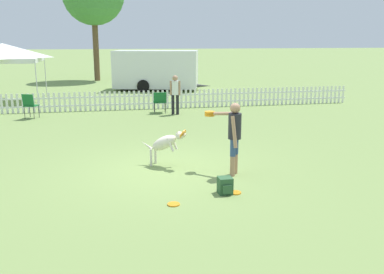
{
  "coord_description": "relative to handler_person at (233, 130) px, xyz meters",
  "views": [
    {
      "loc": [
        -1.36,
        -9.14,
        2.9
      ],
      "look_at": [
        0.54,
        -0.03,
        0.75
      ],
      "focal_mm": 40.0,
      "sensor_mm": 36.0,
      "label": 1
    }
  ],
  "objects": [
    {
      "name": "handler_person",
      "position": [
        0.0,
        0.0,
        0.0
      ],
      "size": [
        0.72,
        0.99,
        1.58
      ],
      "rotation": [
        0.0,
        0.0,
        0.97
      ],
      "color": "tan",
      "rests_on": "ground_plane"
    },
    {
      "name": "backpack_on_grass",
      "position": [
        -0.48,
        -1.13,
        -0.83
      ],
      "size": [
        0.26,
        0.29,
        0.32
      ],
      "color": "#2D5633",
      "rests_on": "ground_plane"
    },
    {
      "name": "folding_chair_center",
      "position": [
        -5.36,
        7.94,
        -0.43
      ],
      "size": [
        0.57,
        0.58,
        0.93
      ],
      "rotation": [
        0.0,
        0.0,
        2.77
      ],
      "color": "#333338",
      "rests_on": "ground_plane"
    },
    {
      "name": "picket_fence",
      "position": [
        -1.32,
        9.31,
        -0.6
      ],
      "size": [
        19.26,
        0.04,
        0.78
      ],
      "color": "white",
      "rests_on": "ground_plane"
    },
    {
      "name": "ground_plane",
      "position": [
        -1.32,
        0.55,
        -0.99
      ],
      "size": [
        240.0,
        240.0,
        0.0
      ],
      "primitive_type": "plane",
      "color": "olive"
    },
    {
      "name": "canopy_tent_main",
      "position": [
        -7.12,
        12.76,
        1.29
      ],
      "size": [
        3.24,
        3.24,
        2.7
      ],
      "color": "silver",
      "rests_on": "ground_plane"
    },
    {
      "name": "spectator_standing",
      "position": [
        0.05,
        7.74,
        -0.07
      ],
      "size": [
        0.41,
        0.27,
        1.53
      ],
      "rotation": [
        0.0,
        0.0,
        2.93
      ],
      "color": "black",
      "rests_on": "ground_plane"
    },
    {
      "name": "equipment_trailer",
      "position": [
        0.38,
        16.16,
        0.2
      ],
      "size": [
        5.63,
        3.45,
        2.25
      ],
      "rotation": [
        0.0,
        0.0,
        -0.27
      ],
      "color": "white",
      "rests_on": "ground_plane"
    },
    {
      "name": "leaping_dog",
      "position": [
        -1.33,
        0.9,
        -0.43
      ],
      "size": [
        1.04,
        0.78,
        0.91
      ],
      "rotation": [
        0.0,
        0.0,
        -2.18
      ],
      "color": "beige",
      "rests_on": "ground_plane"
    },
    {
      "name": "frisbee_near_dog",
      "position": [
        -1.54,
        -1.5,
        -0.98
      ],
      "size": [
        0.22,
        0.22,
        0.02
      ],
      "color": "orange",
      "rests_on": "ground_plane"
    },
    {
      "name": "frisbee_near_handler",
      "position": [
        -0.28,
        -1.16,
        -0.98
      ],
      "size": [
        0.22,
        0.22,
        0.02
      ],
      "color": "orange",
      "rests_on": "ground_plane"
    },
    {
      "name": "folding_chair_blue_left",
      "position": [
        -0.49,
        8.19,
        -0.49
      ],
      "size": [
        0.54,
        0.56,
        0.84
      ],
      "rotation": [
        0.0,
        0.0,
        3.07
      ],
      "color": "#333338",
      "rests_on": "ground_plane"
    }
  ]
}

